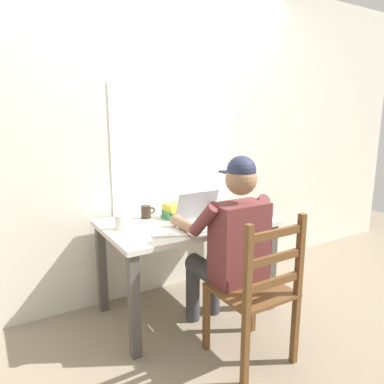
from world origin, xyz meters
name	(u,v)px	position (x,y,z in m)	size (l,w,h in m)	color
ground_plane	(187,309)	(0.00, 0.00, 0.00)	(8.00, 8.00, 0.00)	gray
back_wall	(159,137)	(0.00, 0.45, 1.30)	(6.00, 0.08, 2.60)	silver
desk	(187,234)	(0.00, 0.00, 0.61)	(1.20, 0.74, 0.71)	beige
seated_person	(229,241)	(0.05, -0.44, 0.68)	(0.50, 0.60, 1.23)	brown
wooden_chair	(257,291)	(0.05, -0.72, 0.45)	(0.42, 0.42, 0.93)	brown
laptop	(204,217)	(0.05, -0.15, 0.76)	(0.33, 0.30, 0.23)	#ADAFB2
computer_mouse	(240,217)	(0.35, -0.18, 0.73)	(0.06, 0.10, 0.03)	#ADAFB2
coffee_mug_white	(121,222)	(-0.48, 0.05, 0.76)	(0.12, 0.08, 0.10)	silver
coffee_mug_dark	(146,212)	(-0.23, 0.21, 0.76)	(0.11, 0.07, 0.10)	#38281E
coffee_mug_spare	(238,207)	(0.44, -0.04, 0.76)	(0.11, 0.07, 0.10)	silver
book_stack_main	(176,211)	(-0.03, 0.11, 0.76)	(0.21, 0.15, 0.11)	#38844C
paper_pile_near_laptop	(170,233)	(-0.25, -0.20, 0.72)	(0.23, 0.15, 0.01)	silver
paper_pile_back_corner	(209,209)	(0.32, 0.17, 0.71)	(0.23, 0.18, 0.00)	white
paper_pile_side	(186,220)	(0.00, 0.01, 0.71)	(0.22, 0.19, 0.01)	white
landscape_photo_print	(201,210)	(0.25, 0.20, 0.71)	(0.13, 0.09, 0.00)	teal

